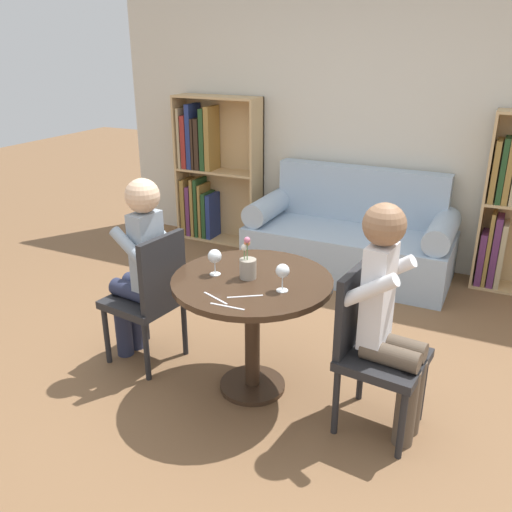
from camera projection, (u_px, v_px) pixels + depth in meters
name	position (u px, v px, depth m)	size (l,w,h in m)	color
ground_plane	(252.00, 387.00, 3.33)	(16.00, 16.00, 0.00)	brown
back_wall	(371.00, 116.00, 4.85)	(5.20, 0.05, 2.70)	beige
round_table	(252.00, 302.00, 3.12)	(0.92, 0.92, 0.73)	#382619
couch	(350.00, 240.00, 4.88)	(1.79, 0.80, 0.92)	#9EB2C6
bookshelf_left	(209.00, 172.00, 5.60)	(0.89, 0.28, 1.48)	tan
chair_left	(151.00, 294.00, 3.42)	(0.47, 0.47, 0.90)	#232326
chair_right	(371.00, 344.00, 2.85)	(0.46, 0.46, 0.90)	#232326
person_left	(140.00, 266.00, 3.41)	(0.44, 0.37, 1.23)	#282D47
person_right	(390.00, 317.00, 2.73)	(0.44, 0.37, 1.27)	brown
wine_glass_left	(215.00, 257.00, 3.08)	(0.08, 0.08, 0.15)	white
wine_glass_right	(283.00, 272.00, 2.87)	(0.08, 0.08, 0.15)	white
flower_vase	(247.00, 266.00, 3.04)	(0.10, 0.10, 0.25)	#9E9384
knife_left_setting	(227.00, 306.00, 2.74)	(0.19, 0.02, 0.00)	silver
fork_left_setting	(245.00, 296.00, 2.85)	(0.16, 0.12, 0.00)	silver
knife_right_setting	(216.00, 298.00, 2.83)	(0.18, 0.08, 0.00)	silver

